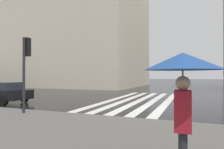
% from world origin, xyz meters
% --- Properties ---
extents(ground_plane, '(220.00, 220.00, 0.00)m').
position_xyz_m(ground_plane, '(0.00, 0.00, 0.00)').
color(ground_plane, black).
extents(zebra_crossing, '(13.00, 4.50, 0.01)m').
position_xyz_m(zebra_crossing, '(4.00, 1.37, 0.00)').
color(zebra_crossing, silver).
rests_on(zebra_crossing, ground_plane).
extents(haussmann_block_mid, '(19.17, 21.40, 21.52)m').
position_xyz_m(haussmann_block_mid, '(22.08, 16.83, 10.54)').
color(haussmann_block_mid, beige).
rests_on(haussmann_block_mid, ground_plane).
extents(traffic_signal_post, '(0.44, 0.30, 3.44)m').
position_xyz_m(traffic_signal_post, '(-3.70, 4.87, 2.63)').
color(traffic_signal_post, '#232326').
rests_on(traffic_signal_post, sidewalk_pavement).
extents(car_black, '(1.85, 4.10, 1.41)m').
position_xyz_m(car_black, '(-1.00, 9.67, 0.76)').
color(car_black, black).
rests_on(car_black, ground_plane).
extents(pedestrian_in_red_jacket, '(1.17, 1.17, 2.03)m').
position_xyz_m(pedestrian_in_red_jacket, '(-7.69, -2.11, 1.85)').
color(pedestrian_in_red_jacket, maroon).
rests_on(pedestrian_in_red_jacket, sidewalk_pavement).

